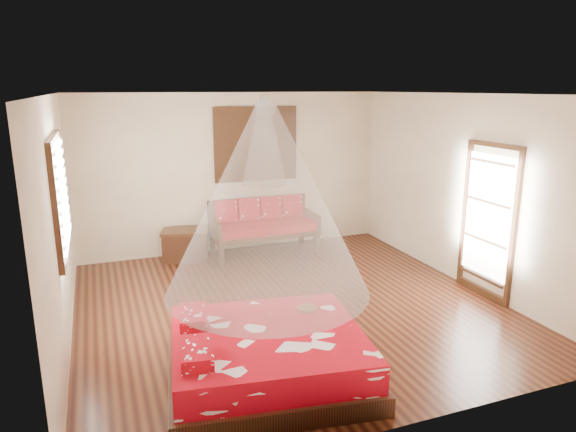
# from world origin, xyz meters

# --- Properties ---
(room) EXTENTS (5.54, 5.54, 2.84)m
(room) POSITION_xyz_m (0.00, 0.00, 1.40)
(room) COLOR black
(room) RESTS_ON ground
(bed) EXTENTS (2.22, 2.06, 0.63)m
(bed) POSITION_xyz_m (-0.86, -1.60, 0.25)
(bed) COLOR black
(bed) RESTS_ON floor
(daybed) EXTENTS (1.85, 0.82, 0.96)m
(daybed) POSITION_xyz_m (0.40, 2.38, 0.52)
(daybed) COLOR black
(daybed) RESTS_ON floor
(storage_chest) EXTENTS (0.89, 0.74, 0.53)m
(storage_chest) POSITION_xyz_m (-0.98, 2.45, 0.27)
(storage_chest) COLOR black
(storage_chest) RESTS_ON floor
(shutter_panel) EXTENTS (1.52, 0.06, 1.32)m
(shutter_panel) POSITION_xyz_m (0.40, 2.72, 1.90)
(shutter_panel) COLOR black
(shutter_panel) RESTS_ON wall_back
(window_left) EXTENTS (0.10, 1.74, 1.34)m
(window_left) POSITION_xyz_m (-2.71, 0.20, 1.70)
(window_left) COLOR black
(window_left) RESTS_ON wall_left
(glazed_door) EXTENTS (0.08, 1.02, 2.16)m
(glazed_door) POSITION_xyz_m (2.72, -0.60, 1.07)
(glazed_door) COLOR black
(glazed_door) RESTS_ON floor
(wine_tray) EXTENTS (0.23, 0.23, 0.19)m
(wine_tray) POSITION_xyz_m (-0.26, -1.23, 0.55)
(wine_tray) COLOR brown
(wine_tray) RESTS_ON bed
(mosquito_net_main) EXTENTS (1.97, 1.97, 1.80)m
(mosquito_net_main) POSITION_xyz_m (-0.84, -1.60, 1.85)
(mosquito_net_main) COLOR white
(mosquito_net_main) RESTS_ON ceiling
(mosquito_net_daybed) EXTENTS (0.79, 0.79, 1.50)m
(mosquito_net_daybed) POSITION_xyz_m (0.40, 2.25, 2.00)
(mosquito_net_daybed) COLOR white
(mosquito_net_daybed) RESTS_ON ceiling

